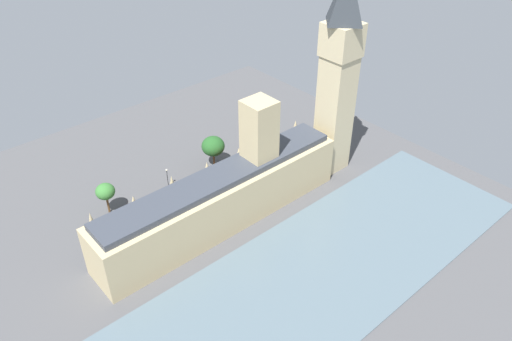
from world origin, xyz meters
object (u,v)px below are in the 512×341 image
(double_decker_bus_trailing, at_px, (230,169))
(car_black_under_trees, at_px, (153,209))
(clock_tower, at_px, (339,71))
(street_lamp_far_end, at_px, (167,174))
(car_silver_corner, at_px, (249,162))
(pedestrian_kerbside, at_px, (183,212))
(pedestrian_opposite_hall, at_px, (107,251))
(plane_tree_midblock, at_px, (105,192))
(plane_tree_leading, at_px, (213,146))
(parliament_building, at_px, (226,194))

(double_decker_bus_trailing, distance_m, car_black_under_trees, 25.28)
(clock_tower, bearing_deg, double_decker_bus_trailing, 60.00)
(car_black_under_trees, relative_size, street_lamp_far_end, 0.78)
(car_silver_corner, distance_m, street_lamp_far_end, 25.28)
(pedestrian_kerbside, xyz_separation_m, street_lamp_far_end, (12.36, -3.59, 3.48))
(clock_tower, distance_m, street_lamp_far_end, 53.97)
(clock_tower, xyz_separation_m, pedestrian_opposite_hall, (9.45, 67.09, -29.28))
(double_decker_bus_trailing, bearing_deg, plane_tree_midblock, 78.87)
(car_silver_corner, xyz_separation_m, double_decker_bus_trailing, (-1.13, 8.13, 1.75))
(street_lamp_far_end, bearing_deg, car_silver_corner, -104.45)
(plane_tree_midblock, bearing_deg, pedestrian_opposite_hall, 150.77)
(plane_tree_leading, relative_size, plane_tree_midblock, 1.09)
(pedestrian_kerbside, relative_size, street_lamp_far_end, 0.27)
(parliament_building, distance_m, double_decker_bus_trailing, 19.53)
(parliament_building, height_order, clock_tower, clock_tower)
(parliament_building, height_order, car_silver_corner, parliament_building)
(clock_tower, bearing_deg, plane_tree_midblock, 68.82)
(clock_tower, distance_m, plane_tree_leading, 41.34)
(pedestrian_opposite_hall, height_order, plane_tree_leading, plane_tree_leading)
(clock_tower, relative_size, car_black_under_trees, 12.52)
(double_decker_bus_trailing, height_order, car_black_under_trees, double_decker_bus_trailing)
(pedestrian_kerbside, height_order, street_lamp_far_end, street_lamp_far_end)
(car_black_under_trees, relative_size, pedestrian_kerbside, 2.88)
(parliament_building, distance_m, car_silver_corner, 26.51)
(pedestrian_kerbside, relative_size, plane_tree_midblock, 0.18)
(car_black_under_trees, bearing_deg, plane_tree_leading, -69.78)
(parliament_building, bearing_deg, clock_tower, -91.03)
(parliament_building, xyz_separation_m, pedestrian_opposite_hall, (8.77, 29.07, -7.33))
(car_black_under_trees, bearing_deg, street_lamp_far_end, -48.54)
(plane_tree_midblock, bearing_deg, pedestrian_kerbside, -133.22)
(double_decker_bus_trailing, relative_size, pedestrian_opposite_hall, 6.27)
(parliament_building, bearing_deg, plane_tree_leading, -29.37)
(parliament_building, relative_size, car_silver_corner, 16.64)
(clock_tower, bearing_deg, plane_tree_leading, 49.22)
(double_decker_bus_trailing, distance_m, plane_tree_midblock, 34.98)
(double_decker_bus_trailing, height_order, plane_tree_midblock, plane_tree_midblock)
(double_decker_bus_trailing, height_order, plane_tree_leading, plane_tree_leading)
(pedestrian_kerbside, xyz_separation_m, plane_tree_leading, (12.43, -19.60, 6.00))
(clock_tower, xyz_separation_m, plane_tree_leading, (22.30, 25.85, -23.32))
(car_black_under_trees, distance_m, pedestrian_kerbside, 7.92)
(double_decker_bus_trailing, distance_m, plane_tree_leading, 8.50)
(clock_tower, xyz_separation_m, street_lamp_far_end, (22.23, 41.85, -25.83))
(clock_tower, xyz_separation_m, double_decker_bus_trailing, (14.85, 25.71, -27.40))
(car_silver_corner, xyz_separation_m, plane_tree_midblock, (7.07, 41.89, 5.80))
(parliament_building, relative_size, car_black_under_trees, 14.65)
(plane_tree_leading, bearing_deg, car_silver_corner, -127.42)
(double_decker_bus_trailing, distance_m, pedestrian_kerbside, 20.44)
(car_black_under_trees, distance_m, plane_tree_leading, 26.61)
(parliament_building, bearing_deg, plane_tree_midblock, 43.83)
(pedestrian_opposite_hall, bearing_deg, street_lamp_far_end, 159.26)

